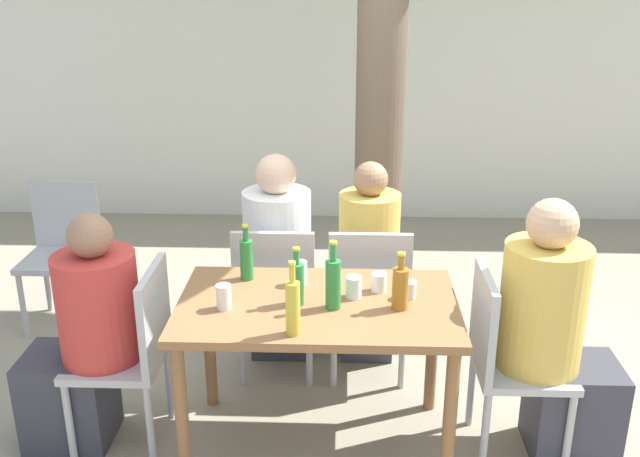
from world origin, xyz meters
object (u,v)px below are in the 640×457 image
(person_seated_0, at_px, (85,344))
(green_bottle_1, at_px, (333,282))
(patio_chair_3, at_px, (369,293))
(green_bottle_3, at_px, (297,282))
(patio_chair_4, at_px, (63,244))
(drinking_glass_3, at_px, (409,290))
(dining_table_front, at_px, (318,322))
(patio_chair_0, at_px, (134,346))
(drinking_glass_0, at_px, (379,282))
(person_seated_1, at_px, (555,343))
(oil_cruet_4, at_px, (293,306))
(drinking_glass_1, at_px, (354,287))
(person_seated_3, at_px, (368,272))
(drinking_glass_4, at_px, (300,273))
(person_seated_2, at_px, (279,267))
(patio_chair_2, at_px, (276,292))
(patio_chair_1, at_px, (505,353))
(green_bottle_2, at_px, (246,258))
(drinking_glass_2, at_px, (224,297))
(amber_bottle_0, at_px, (400,287))

(person_seated_0, relative_size, green_bottle_1, 3.70)
(patio_chair_3, relative_size, green_bottle_3, 3.34)
(patio_chair_4, distance_m, drinking_glass_3, 2.47)
(green_bottle_3, bearing_deg, dining_table_front, 12.36)
(dining_table_front, distance_m, patio_chair_0, 0.89)
(patio_chair_3, bearing_deg, drinking_glass_0, 93.28)
(person_seated_0, xyz_separation_m, green_bottle_3, (1.02, -0.02, 0.35))
(person_seated_1, xyz_separation_m, green_bottle_1, (-1.03, -0.06, 0.31))
(oil_cruet_4, xyz_separation_m, drinking_glass_1, (0.26, 0.36, -0.08))
(person_seated_3, height_order, drinking_glass_4, person_seated_3)
(person_seated_2, distance_m, green_bottle_1, 1.02)
(drinking_glass_4, bearing_deg, person_seated_3, 62.27)
(person_seated_1, bearing_deg, drinking_glass_1, 86.56)
(patio_chair_0, bearing_deg, patio_chair_3, 118.82)
(patio_chair_2, relative_size, patio_chair_3, 1.00)
(patio_chair_1, xyz_separation_m, patio_chair_2, (-1.13, 0.62, 0.00))
(patio_chair_3, distance_m, person_seated_0, 1.50)
(green_bottle_1, height_order, green_bottle_3, green_bottle_1)
(patio_chair_1, distance_m, person_seated_1, 0.23)
(drinking_glass_0, bearing_deg, patio_chair_4, 149.87)
(patio_chair_1, distance_m, drinking_glass_1, 0.78)
(dining_table_front, xyz_separation_m, oil_cruet_4, (-0.09, -0.30, 0.23))
(dining_table_front, bearing_deg, patio_chair_2, 112.43)
(green_bottle_3, bearing_deg, green_bottle_2, 134.58)
(green_bottle_1, distance_m, drinking_glass_3, 0.38)
(person_seated_3, bearing_deg, person_seated_2, 0.81)
(patio_chair_2, relative_size, green_bottle_3, 3.34)
(patio_chair_3, height_order, person_seated_0, person_seated_0)
(drinking_glass_2, bearing_deg, drinking_glass_1, 13.21)
(patio_chair_4, relative_size, amber_bottle_0, 3.41)
(person_seated_0, xyz_separation_m, drinking_glass_1, (1.28, 0.06, 0.29))
(person_seated_0, bearing_deg, drinking_glass_4, 100.86)
(person_seated_2, xyz_separation_m, green_bottle_2, (-0.10, -0.60, 0.31))
(patio_chair_2, height_order, patio_chair_3, same)
(drinking_glass_4, bearing_deg, patio_chair_1, -11.43)
(dining_table_front, bearing_deg, patio_chair_0, 180.00)
(patio_chair_4, xyz_separation_m, person_seated_1, (2.81, -1.29, 0.06))
(dining_table_front, xyz_separation_m, person_seated_1, (1.10, -0.00, -0.09))
(oil_cruet_4, bearing_deg, patio_chair_3, 69.41)
(person_seated_1, relative_size, drinking_glass_3, 15.45)
(drinking_glass_4, bearing_deg, drinking_glass_0, -9.54)
(patio_chair_4, bearing_deg, drinking_glass_1, -33.37)
(green_bottle_2, relative_size, drinking_glass_2, 2.45)
(patio_chair_1, bearing_deg, person_seated_1, -90.00)
(drinking_glass_0, distance_m, drinking_glass_1, 0.14)
(patio_chair_1, height_order, amber_bottle_0, amber_bottle_0)
(person_seated_0, distance_m, person_seated_1, 2.22)
(drinking_glass_1, height_order, drinking_glass_3, drinking_glass_1)
(patio_chair_4, distance_m, drinking_glass_1, 2.26)
(person_seated_3, relative_size, drinking_glass_0, 14.03)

